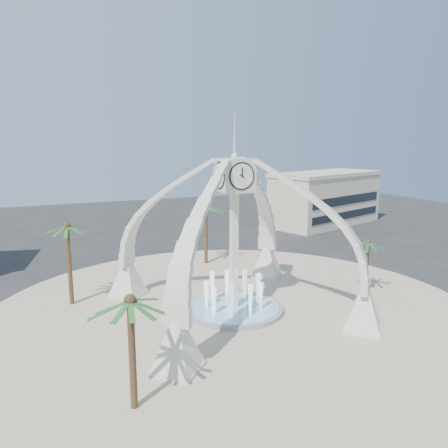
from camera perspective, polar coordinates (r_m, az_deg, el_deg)
name	(u,v)px	position (r m, az deg, el deg)	size (l,w,h in m)	color
ground	(234,311)	(36.17, 1.29, -11.31)	(140.00, 140.00, 0.00)	#282828
plaza	(234,311)	(36.15, 1.29, -11.27)	(40.00, 40.00, 0.06)	beige
clock_tower	(234,233)	(34.25, 1.33, -1.20)	(17.94, 17.94, 16.30)	silver
fountain	(234,308)	(36.06, 1.29, -10.88)	(8.00, 8.00, 3.62)	#97979A
building_ne	(326,198)	(73.82, 13.15, 3.31)	(21.87, 14.17, 8.60)	beige
palm_east	(368,242)	(40.89, 18.31, -2.30)	(4.40, 4.40, 5.43)	brown
palm_west	(67,227)	(37.89, -19.84, -0.42)	(5.07, 5.07, 7.51)	brown
palm_north	(206,206)	(48.09, -2.42, 2.32)	(4.59, 4.59, 7.40)	brown
palm_south	(130,302)	(22.33, -12.18, -9.94)	(5.16, 5.16, 6.64)	brown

